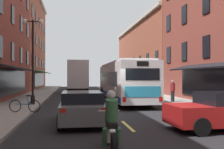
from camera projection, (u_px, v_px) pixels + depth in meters
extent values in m
cube|color=black|center=(114.00, 115.00, 14.50)|extent=(34.80, 80.00, 0.10)
cube|color=#DBCC4C|center=(128.00, 126.00, 11.04)|extent=(0.14, 2.40, 0.01)
cube|color=#DBCC4C|center=(107.00, 108.00, 17.47)|extent=(0.14, 2.40, 0.01)
cube|color=#DBCC4C|center=(97.00, 99.00, 23.89)|extent=(0.14, 2.40, 0.01)
cube|color=#DBCC4C|center=(92.00, 94.00, 30.32)|extent=(0.14, 2.40, 0.01)
cube|color=#DBCC4C|center=(88.00, 91.00, 36.75)|extent=(0.14, 2.40, 0.01)
cube|color=#DBCC4C|center=(86.00, 89.00, 43.17)|extent=(0.14, 2.40, 0.01)
cube|color=#DBCC4C|center=(84.00, 87.00, 49.60)|extent=(0.14, 2.40, 0.01)
cube|color=gray|center=(0.00, 115.00, 13.62)|extent=(3.00, 80.00, 0.14)
cube|color=gray|center=(216.00, 111.00, 15.39)|extent=(3.00, 80.00, 0.14)
cube|color=black|center=(12.00, 82.00, 23.30)|extent=(0.10, 12.00, 2.10)
cube|color=black|center=(21.00, 68.00, 23.41)|extent=(1.38, 11.20, 0.44)
cube|color=black|center=(1.00, 47.00, 19.36)|extent=(0.10, 1.00, 1.60)
cube|color=black|center=(13.00, 52.00, 23.32)|extent=(0.10, 1.00, 1.60)
cube|color=black|center=(21.00, 55.00, 27.27)|extent=(0.10, 1.00, 1.60)
cube|color=black|center=(27.00, 58.00, 31.23)|extent=(0.10, 1.00, 1.60)
cube|color=black|center=(1.00, 2.00, 19.39)|extent=(0.10, 1.00, 1.60)
cube|color=black|center=(13.00, 15.00, 23.34)|extent=(0.10, 1.00, 1.60)
cube|color=black|center=(21.00, 24.00, 27.29)|extent=(0.10, 1.00, 1.60)
cube|color=black|center=(28.00, 30.00, 31.25)|extent=(0.10, 1.00, 1.60)
cube|color=black|center=(28.00, 3.00, 31.27)|extent=(0.10, 1.00, 1.60)
cube|color=brown|center=(13.00, 43.00, 42.51)|extent=(8.00, 19.90, 14.78)
cube|color=#B2AD9E|center=(40.00, 0.00, 43.17)|extent=(0.44, 19.40, 0.40)
cube|color=black|center=(40.00, 79.00, 43.07)|extent=(0.10, 12.00, 2.10)
cube|color=#1E6638|center=(44.00, 72.00, 43.19)|extent=(1.38, 11.20, 0.44)
cube|color=black|center=(32.00, 60.00, 35.18)|extent=(0.10, 1.00, 1.60)
cube|color=black|center=(36.00, 62.00, 39.14)|extent=(0.10, 1.00, 1.60)
cube|color=black|center=(40.00, 63.00, 43.09)|extent=(0.10, 1.00, 1.60)
cube|color=black|center=(42.00, 64.00, 47.05)|extent=(0.10, 1.00, 1.60)
cube|color=black|center=(44.00, 65.00, 51.00)|extent=(0.10, 1.00, 1.60)
cube|color=black|center=(32.00, 36.00, 35.20)|extent=(0.10, 1.00, 1.60)
cube|color=black|center=(36.00, 40.00, 39.16)|extent=(0.10, 1.00, 1.60)
cube|color=black|center=(40.00, 43.00, 43.11)|extent=(0.10, 1.00, 1.60)
cube|color=black|center=(42.00, 46.00, 47.07)|extent=(0.10, 1.00, 1.60)
cube|color=black|center=(45.00, 48.00, 51.02)|extent=(0.10, 1.00, 1.60)
cube|color=black|center=(32.00, 11.00, 35.23)|extent=(0.10, 1.00, 1.60)
cube|color=black|center=(36.00, 18.00, 39.18)|extent=(0.10, 1.00, 1.60)
cube|color=black|center=(40.00, 23.00, 43.14)|extent=(0.10, 1.00, 1.60)
cube|color=black|center=(42.00, 28.00, 47.09)|extent=(0.10, 1.00, 1.60)
cube|color=black|center=(45.00, 32.00, 51.05)|extent=(0.10, 1.00, 1.60)
cube|color=black|center=(206.00, 47.00, 19.40)|extent=(0.10, 1.00, 1.60)
cube|color=black|center=(184.00, 51.00, 23.17)|extent=(0.10, 1.00, 1.60)
cube|color=black|center=(169.00, 55.00, 26.93)|extent=(0.10, 1.00, 1.60)
cube|color=black|center=(206.00, 2.00, 19.42)|extent=(0.10, 1.00, 1.60)
cube|color=black|center=(184.00, 14.00, 23.19)|extent=(0.10, 1.00, 1.60)
cube|color=black|center=(169.00, 23.00, 26.96)|extent=(0.10, 1.00, 1.60)
cube|color=brown|center=(159.00, 57.00, 42.61)|extent=(8.00, 26.57, 10.40)
cube|color=#B2AD9E|center=(133.00, 25.00, 42.03)|extent=(0.44, 26.07, 0.40)
cube|color=black|center=(134.00, 80.00, 41.98)|extent=(0.10, 16.00, 2.10)
cube|color=#1E6638|center=(129.00, 72.00, 41.88)|extent=(1.38, 14.93, 0.44)
cube|color=black|center=(157.00, 58.00, 30.70)|extent=(0.10, 1.00, 1.60)
cube|color=black|center=(147.00, 60.00, 34.47)|extent=(0.10, 1.00, 1.60)
cube|color=black|center=(140.00, 61.00, 38.23)|extent=(0.10, 1.00, 1.60)
cube|color=black|center=(134.00, 63.00, 42.00)|extent=(0.10, 1.00, 1.60)
cube|color=black|center=(129.00, 64.00, 45.77)|extent=(0.10, 1.00, 1.60)
cube|color=black|center=(124.00, 65.00, 49.53)|extent=(0.10, 1.00, 1.60)
cube|color=black|center=(121.00, 66.00, 53.30)|extent=(0.10, 1.00, 1.60)
cube|color=silver|center=(123.00, 81.00, 21.83)|extent=(2.64, 12.41, 2.67)
cube|color=silver|center=(123.00, 64.00, 21.84)|extent=(2.44, 11.21, 0.16)
cube|color=black|center=(123.00, 78.00, 22.13)|extent=(2.67, 10.01, 0.96)
cube|color=#193899|center=(123.00, 94.00, 21.82)|extent=(2.67, 12.01, 0.36)
cube|color=black|center=(112.00, 78.00, 27.93)|extent=(2.25, 0.14, 1.10)
cube|color=black|center=(143.00, 74.00, 15.74)|extent=(2.05, 0.14, 0.70)
cube|color=teal|center=(143.00, 92.00, 15.73)|extent=(2.15, 0.12, 0.64)
cube|color=black|center=(143.00, 64.00, 15.74)|extent=(0.70, 0.11, 0.28)
cube|color=red|center=(124.00, 100.00, 15.56)|extent=(0.20, 0.08, 0.28)
cube|color=red|center=(161.00, 99.00, 15.87)|extent=(0.20, 0.08, 0.28)
cylinder|color=black|center=(103.00, 92.00, 25.81)|extent=(0.31, 1.00, 1.00)
cylinder|color=black|center=(127.00, 92.00, 26.14)|extent=(0.31, 1.00, 1.00)
cylinder|color=black|center=(116.00, 99.00, 18.00)|extent=(0.31, 1.00, 1.00)
cylinder|color=black|center=(150.00, 99.00, 18.33)|extent=(0.31, 1.00, 1.00)
cube|color=white|center=(77.00, 80.00, 35.48)|extent=(2.30, 2.45, 2.40)
cube|color=black|center=(77.00, 74.00, 36.66)|extent=(2.00, 0.10, 0.80)
cube|color=silver|center=(78.00, 74.00, 31.96)|extent=(2.41, 4.70, 3.19)
cube|color=#196633|center=(88.00, 73.00, 32.14)|extent=(0.06, 2.82, 0.90)
cube|color=black|center=(77.00, 88.00, 33.15)|extent=(1.91, 6.75, 0.24)
cylinder|color=black|center=(68.00, 89.00, 35.11)|extent=(0.28, 0.90, 0.90)
cylinder|color=black|center=(85.00, 88.00, 35.44)|extent=(0.28, 0.90, 0.90)
cylinder|color=black|center=(68.00, 90.00, 31.08)|extent=(0.28, 0.90, 0.90)
cylinder|color=black|center=(87.00, 90.00, 31.41)|extent=(0.28, 0.90, 0.90)
cube|color=#515154|center=(82.00, 110.00, 11.59)|extent=(1.85, 4.32, 0.70)
cube|color=black|center=(82.00, 97.00, 11.42)|extent=(1.68, 2.34, 0.48)
cube|color=red|center=(63.00, 111.00, 9.38)|extent=(0.20, 0.06, 0.14)
cube|color=red|center=(104.00, 110.00, 9.58)|extent=(0.20, 0.06, 0.14)
cylinder|color=black|center=(63.00, 112.00, 12.91)|extent=(0.22, 0.64, 0.64)
cylinder|color=black|center=(99.00, 111.00, 13.15)|extent=(0.22, 0.64, 0.64)
cylinder|color=black|center=(60.00, 122.00, 10.03)|extent=(0.22, 0.64, 0.64)
cylinder|color=black|center=(106.00, 121.00, 10.27)|extent=(0.22, 0.64, 0.64)
cube|color=silver|center=(78.00, 85.00, 43.82)|extent=(1.90, 4.62, 0.70)
cube|color=black|center=(78.00, 82.00, 43.65)|extent=(1.72, 2.50, 0.49)
cube|color=red|center=(73.00, 84.00, 41.46)|extent=(0.20, 0.06, 0.14)
cube|color=red|center=(83.00, 84.00, 41.67)|extent=(0.20, 0.06, 0.14)
cylinder|color=black|center=(72.00, 87.00, 45.28)|extent=(0.22, 0.64, 0.64)
cylinder|color=black|center=(83.00, 87.00, 45.53)|extent=(0.22, 0.64, 0.64)
cylinder|color=black|center=(72.00, 87.00, 42.11)|extent=(0.22, 0.64, 0.64)
cylinder|color=black|center=(83.00, 87.00, 42.36)|extent=(0.22, 0.64, 0.64)
cylinder|color=black|center=(201.00, 127.00, 9.12)|extent=(0.65, 0.24, 0.64)
cylinder|color=black|center=(179.00, 119.00, 10.88)|extent=(0.65, 0.24, 0.64)
cylinder|color=black|center=(108.00, 133.00, 8.12)|extent=(0.12, 0.62, 0.62)
cylinder|color=black|center=(114.00, 146.00, 6.68)|extent=(0.14, 0.62, 0.62)
cylinder|color=#B2B2B7|center=(109.00, 124.00, 8.01)|extent=(0.08, 0.33, 0.68)
ellipsoid|color=navy|center=(110.00, 120.00, 7.59)|extent=(0.34, 0.57, 0.28)
cube|color=black|center=(112.00, 125.00, 7.19)|extent=(0.28, 0.57, 0.12)
cube|color=#B2B2B7|center=(111.00, 136.00, 7.41)|extent=(0.25, 0.41, 0.30)
cylinder|color=#B2B2B7|center=(109.00, 111.00, 7.91)|extent=(0.62, 0.06, 0.04)
cylinder|color=#33663F|center=(112.00, 110.00, 7.26)|extent=(0.35, 0.47, 0.66)
sphere|color=#B2B2B7|center=(111.00, 95.00, 7.37)|extent=(0.26, 0.26, 0.26)
cylinder|color=#33663F|center=(105.00, 137.00, 7.26)|extent=(0.15, 0.36, 0.56)
cylinder|color=#33663F|center=(118.00, 137.00, 7.31)|extent=(0.15, 0.36, 0.56)
torus|color=black|center=(15.00, 106.00, 14.26)|extent=(0.65, 0.20, 0.66)
torus|color=black|center=(34.00, 106.00, 14.16)|extent=(0.65, 0.20, 0.66)
cylinder|color=#194CA5|center=(25.00, 104.00, 14.21)|extent=(0.98, 0.28, 0.04)
cylinder|color=#194CA5|center=(28.00, 101.00, 14.20)|extent=(0.14, 0.07, 0.50)
cube|color=black|center=(28.00, 96.00, 14.20)|extent=(0.22, 0.16, 0.06)
cylinder|color=#194CA5|center=(17.00, 96.00, 14.26)|extent=(0.15, 0.47, 0.03)
cylinder|color=black|center=(173.00, 96.00, 20.17)|extent=(0.28, 0.28, 0.79)
cylinder|color=maroon|center=(173.00, 87.00, 20.17)|extent=(0.36, 0.36, 0.61)
sphere|color=gray|center=(173.00, 81.00, 20.18)|extent=(0.21, 0.21, 0.21)
cylinder|color=black|center=(33.00, 62.00, 18.40)|extent=(0.14, 0.14, 5.79)
cylinder|color=black|center=(33.00, 100.00, 18.39)|extent=(0.28, 0.28, 0.60)
cylinder|color=black|center=(33.00, 21.00, 18.43)|extent=(1.10, 0.07, 0.07)
sphere|color=white|center=(25.00, 21.00, 18.34)|extent=(0.32, 0.32, 0.32)
sphere|color=white|center=(41.00, 22.00, 18.51)|extent=(0.32, 0.32, 0.32)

